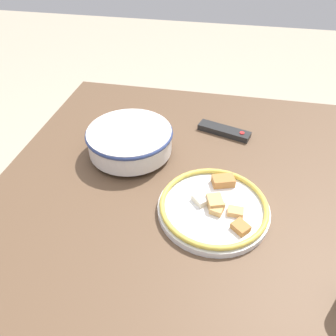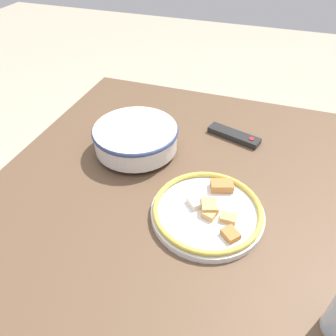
{
  "view_description": "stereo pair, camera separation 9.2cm",
  "coord_description": "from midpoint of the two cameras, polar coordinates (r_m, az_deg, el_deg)",
  "views": [
    {
      "loc": [
        0.08,
        -0.7,
        1.39
      ],
      "look_at": [
        -0.06,
        -0.01,
        0.79
      ],
      "focal_mm": 35.0,
      "sensor_mm": 36.0,
      "label": 1
    },
    {
      "loc": [
        0.17,
        -0.68,
        1.39
      ],
      "look_at": [
        -0.06,
        -0.01,
        0.79
      ],
      "focal_mm": 35.0,
      "sensor_mm": 36.0,
      "label": 2
    }
  ],
  "objects": [
    {
      "name": "ground_plane",
      "position": [
        1.56,
        4.36,
        -22.98
      ],
      "size": [
        8.0,
        8.0,
        0.0
      ],
      "primitive_type": "plane",
      "color": "#B7A88E"
    },
    {
      "name": "noodle_bowl",
      "position": [
        1.03,
        -3.07,
        5.24
      ],
      "size": [
        0.27,
        0.27,
        0.09
      ],
      "color": "silver",
      "rests_on": "dining_table"
    },
    {
      "name": "dining_table",
      "position": [
        1.01,
        6.22,
        -5.98
      ],
      "size": [
        1.11,
        1.08,
        0.75
      ],
      "color": "brown",
      "rests_on": "ground_plane"
    },
    {
      "name": "tv_remote",
      "position": [
        1.14,
        13.7,
        5.46
      ],
      "size": [
        0.19,
        0.1,
        0.02
      ],
      "rotation": [
        0.0,
        0.0,
        4.42
      ],
      "color": "black",
      "rests_on": "dining_table"
    },
    {
      "name": "food_plate",
      "position": [
        0.86,
        10.06,
        -7.51
      ],
      "size": [
        0.29,
        0.29,
        0.04
      ],
      "color": "white",
      "rests_on": "dining_table"
    }
  ]
}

